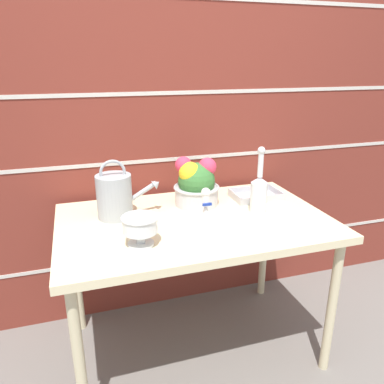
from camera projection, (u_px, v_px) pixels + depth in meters
name	position (u px, v px, depth m)	size (l,w,h in m)	color
ground_plane	(194.00, 345.00, 2.00)	(12.00, 12.00, 0.00)	slate
brick_wall	(168.00, 126.00, 2.07)	(3.60, 0.08, 2.20)	maroon
patio_table	(194.00, 232.00, 1.78)	(1.25, 0.79, 0.74)	beige
watering_can	(115.00, 195.00, 1.74)	(0.31, 0.16, 0.28)	#9EA3A8
crystal_pedestal_bowl	(140.00, 226.00, 1.48)	(0.15, 0.15, 0.13)	silver
flower_planter	(196.00, 184.00, 1.89)	(0.23, 0.23, 0.25)	#BCBCC1
glass_decanter	(259.00, 191.00, 1.81)	(0.08, 0.08, 0.32)	silver
figurine_vase	(206.00, 213.00, 1.62)	(0.07, 0.07, 0.19)	white
wire_tray	(256.00, 196.00, 2.02)	(0.26, 0.18, 0.04)	#B7B7BC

